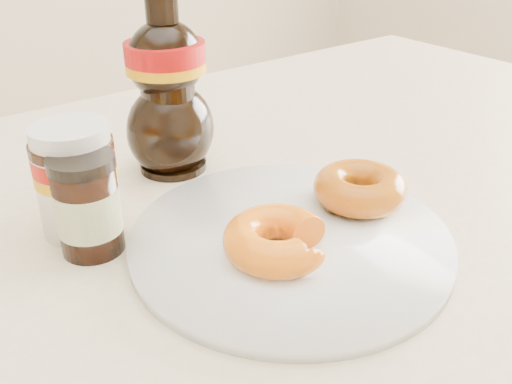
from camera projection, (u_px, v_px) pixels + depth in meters
dining_table at (270, 288)px, 0.60m from camera, size 1.40×0.90×0.75m
plate at (290, 240)px, 0.51m from camera, size 0.29×0.29×0.01m
donut_bitten at (277, 240)px, 0.47m from camera, size 0.11×0.11×0.03m
donut_whole at (360, 188)px, 0.55m from camera, size 0.10×0.10×0.03m
nutella_jar at (76, 175)px, 0.52m from camera, size 0.07×0.07×0.10m
syrup_bottle at (167, 86)px, 0.61m from camera, size 0.12×0.11×0.20m
dark_jar at (88, 206)px, 0.49m from camera, size 0.06×0.06×0.09m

